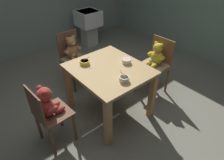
{
  "coord_description": "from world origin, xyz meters",
  "views": [
    {
      "loc": [
        1.71,
        -1.39,
        2.11
      ],
      "look_at": [
        0.0,
        0.05,
        0.53
      ],
      "focal_mm": 32.71,
      "sensor_mm": 36.0,
      "label": 1
    }
  ],
  "objects_px": {
    "teddy_chair_near_front": "(48,107)",
    "porridge_bowl_cream_near_right": "(124,79)",
    "teddy_chair_near_left": "(73,54)",
    "sink_basin": "(88,23)",
    "dining_table": "(109,77)",
    "teddy_chair_far_center": "(155,61)",
    "porridge_bowl_white_far_center": "(127,61)",
    "porridge_bowl_yellow_near_left": "(85,62)"
  },
  "relations": [
    {
      "from": "teddy_chair_far_center",
      "to": "porridge_bowl_yellow_near_left",
      "type": "bearing_deg",
      "value": -21.24
    },
    {
      "from": "porridge_bowl_cream_near_right",
      "to": "dining_table",
      "type": "bearing_deg",
      "value": 172.37
    },
    {
      "from": "dining_table",
      "to": "porridge_bowl_white_far_center",
      "type": "distance_m",
      "value": 0.32
    },
    {
      "from": "teddy_chair_near_front",
      "to": "porridge_bowl_yellow_near_left",
      "type": "distance_m",
      "value": 0.76
    },
    {
      "from": "teddy_chair_far_center",
      "to": "porridge_bowl_cream_near_right",
      "type": "height_order",
      "value": "teddy_chair_far_center"
    },
    {
      "from": "teddy_chair_near_front",
      "to": "porridge_bowl_cream_near_right",
      "type": "distance_m",
      "value": 0.91
    },
    {
      "from": "teddy_chair_near_left",
      "to": "sink_basin",
      "type": "bearing_deg",
      "value": 133.15
    },
    {
      "from": "teddy_chair_far_center",
      "to": "porridge_bowl_yellow_near_left",
      "type": "height_order",
      "value": "teddy_chair_far_center"
    },
    {
      "from": "porridge_bowl_yellow_near_left",
      "to": "sink_basin",
      "type": "height_order",
      "value": "porridge_bowl_yellow_near_left"
    },
    {
      "from": "dining_table",
      "to": "sink_basin",
      "type": "relative_size",
      "value": 1.25
    },
    {
      "from": "teddy_chair_far_center",
      "to": "porridge_bowl_white_far_center",
      "type": "bearing_deg",
      "value": -4.3
    },
    {
      "from": "teddy_chair_near_front",
      "to": "porridge_bowl_cream_near_right",
      "type": "height_order",
      "value": "porridge_bowl_cream_near_right"
    },
    {
      "from": "teddy_chair_far_center",
      "to": "sink_basin",
      "type": "xyz_separation_m",
      "value": [
        -2.12,
        0.22,
        -0.04
      ]
    },
    {
      "from": "dining_table",
      "to": "porridge_bowl_white_far_center",
      "type": "xyz_separation_m",
      "value": [
        0.05,
        0.26,
        0.17
      ]
    },
    {
      "from": "porridge_bowl_yellow_near_left",
      "to": "porridge_bowl_cream_near_right",
      "type": "xyz_separation_m",
      "value": [
        0.62,
        0.13,
        0.0
      ]
    },
    {
      "from": "teddy_chair_near_front",
      "to": "porridge_bowl_cream_near_right",
      "type": "relative_size",
      "value": 6.65
    },
    {
      "from": "teddy_chair_far_center",
      "to": "porridge_bowl_cream_near_right",
      "type": "xyz_separation_m",
      "value": [
        0.26,
        -0.91,
        0.21
      ]
    },
    {
      "from": "dining_table",
      "to": "teddy_chair_near_front",
      "type": "height_order",
      "value": "teddy_chair_near_front"
    },
    {
      "from": "sink_basin",
      "to": "porridge_bowl_cream_near_right",
      "type": "bearing_deg",
      "value": -25.4
    },
    {
      "from": "porridge_bowl_yellow_near_left",
      "to": "teddy_chair_far_center",
      "type": "bearing_deg",
      "value": 71.07
    },
    {
      "from": "teddy_chair_near_left",
      "to": "porridge_bowl_cream_near_right",
      "type": "xyz_separation_m",
      "value": [
        1.25,
        -0.05,
        0.2
      ]
    },
    {
      "from": "porridge_bowl_cream_near_right",
      "to": "porridge_bowl_yellow_near_left",
      "type": "bearing_deg",
      "value": -167.92
    },
    {
      "from": "dining_table",
      "to": "porridge_bowl_yellow_near_left",
      "type": "xyz_separation_m",
      "value": [
        -0.29,
        -0.18,
        0.17
      ]
    },
    {
      "from": "dining_table",
      "to": "sink_basin",
      "type": "xyz_separation_m",
      "value": [
        -2.05,
        1.09,
        -0.08
      ]
    },
    {
      "from": "teddy_chair_near_front",
      "to": "porridge_bowl_white_far_center",
      "type": "relative_size",
      "value": 7.16
    },
    {
      "from": "porridge_bowl_white_far_center",
      "to": "dining_table",
      "type": "bearing_deg",
      "value": -100.13
    },
    {
      "from": "teddy_chair_near_front",
      "to": "teddy_chair_far_center",
      "type": "relative_size",
      "value": 0.96
    },
    {
      "from": "porridge_bowl_cream_near_right",
      "to": "teddy_chair_near_left",
      "type": "bearing_deg",
      "value": 177.83
    },
    {
      "from": "teddy_chair_near_left",
      "to": "porridge_bowl_yellow_near_left",
      "type": "height_order",
      "value": "teddy_chair_near_left"
    },
    {
      "from": "dining_table",
      "to": "porridge_bowl_yellow_near_left",
      "type": "bearing_deg",
      "value": -148.56
    },
    {
      "from": "teddy_chair_near_left",
      "to": "sink_basin",
      "type": "xyz_separation_m",
      "value": [
        -1.13,
        1.08,
        -0.05
      ]
    },
    {
      "from": "dining_table",
      "to": "sink_basin",
      "type": "bearing_deg",
      "value": 152.09
    },
    {
      "from": "teddy_chair_near_front",
      "to": "porridge_bowl_white_far_center",
      "type": "distance_m",
      "value": 1.14
    },
    {
      "from": "dining_table",
      "to": "teddy_chair_far_center",
      "type": "height_order",
      "value": "teddy_chair_far_center"
    },
    {
      "from": "dining_table",
      "to": "teddy_chair_near_front",
      "type": "relative_size",
      "value": 1.16
    },
    {
      "from": "teddy_chair_near_left",
      "to": "porridge_bowl_white_far_center",
      "type": "height_order",
      "value": "teddy_chair_near_left"
    },
    {
      "from": "porridge_bowl_yellow_near_left",
      "to": "porridge_bowl_white_far_center",
      "type": "xyz_separation_m",
      "value": [
        0.34,
        0.44,
        0.0
      ]
    },
    {
      "from": "teddy_chair_near_left",
      "to": "sink_basin",
      "type": "distance_m",
      "value": 1.57
    },
    {
      "from": "dining_table",
      "to": "teddy_chair_far_center",
      "type": "xyz_separation_m",
      "value": [
        0.07,
        0.86,
        -0.04
      ]
    },
    {
      "from": "teddy_chair_near_left",
      "to": "teddy_chair_far_center",
      "type": "distance_m",
      "value": 1.31
    },
    {
      "from": "porridge_bowl_yellow_near_left",
      "to": "teddy_chair_near_left",
      "type": "bearing_deg",
      "value": 164.04
    },
    {
      "from": "dining_table",
      "to": "porridge_bowl_yellow_near_left",
      "type": "height_order",
      "value": "porridge_bowl_yellow_near_left"
    }
  ]
}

